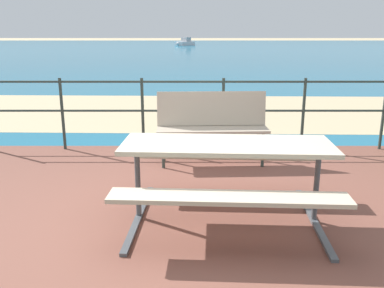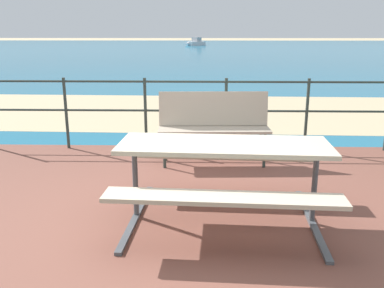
% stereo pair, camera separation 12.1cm
% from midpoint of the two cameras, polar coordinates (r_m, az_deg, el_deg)
% --- Properties ---
extents(ground_plane, '(240.00, 240.00, 0.00)m').
position_cam_midpoint_polar(ground_plane, '(3.93, -2.91, -11.33)').
color(ground_plane, tan).
extents(patio_paving, '(6.40, 5.20, 0.06)m').
position_cam_midpoint_polar(patio_paving, '(3.91, -2.91, -10.94)').
color(patio_paving, brown).
rests_on(patio_paving, ground).
extents(sea_water, '(90.00, 90.00, 0.01)m').
position_cam_midpoint_polar(sea_water, '(43.54, -0.25, 12.98)').
color(sea_water, '#196B8E').
rests_on(sea_water, ground).
extents(beach_strip, '(54.10, 5.90, 0.01)m').
position_cam_midpoint_polar(beach_strip, '(9.48, -1.18, 4.63)').
color(beach_strip, tan).
rests_on(beach_strip, ground).
extents(picnic_table, '(1.94, 1.52, 0.74)m').
position_cam_midpoint_polar(picnic_table, '(3.71, 3.90, -2.40)').
color(picnic_table, '#BCAD93').
rests_on(picnic_table, patio_paving).
extents(park_bench, '(1.46, 0.48, 0.94)m').
position_cam_midpoint_polar(park_bench, '(5.43, 2.16, 3.24)').
color(park_bench, tan).
rests_on(park_bench, patio_paving).
extents(railing_fence, '(5.94, 0.04, 1.06)m').
position_cam_midpoint_polar(railing_fence, '(6.03, -1.86, 5.37)').
color(railing_fence, '#2D3833').
rests_on(railing_fence, patio_paving).
extents(boat_mid, '(2.72, 3.36, 1.06)m').
position_cam_midpoint_polar(boat_mid, '(56.08, -1.04, 13.88)').
color(boat_mid, silver).
rests_on(boat_mid, sea_water).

